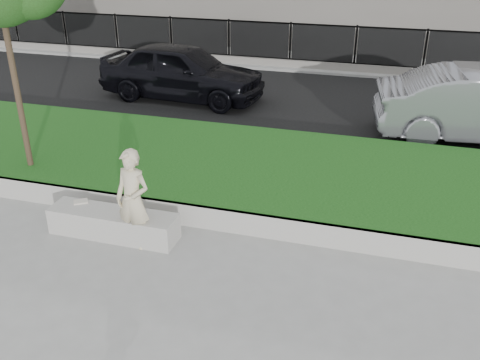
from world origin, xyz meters
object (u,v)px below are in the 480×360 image
(car_dark, at_px, (182,71))
(man, at_px, (133,200))
(stone_bench, at_px, (114,224))
(book, at_px, (81,202))

(car_dark, bearing_deg, man, -158.80)
(stone_bench, height_order, car_dark, car_dark)
(man, xyz_separation_m, car_dark, (-2.20, 7.39, 0.03))
(man, height_order, book, man)
(car_dark, bearing_deg, stone_bench, -162.00)
(stone_bench, relative_size, book, 9.35)
(stone_bench, xyz_separation_m, car_dark, (-1.72, 7.24, 0.62))
(stone_bench, height_order, man, man)
(man, distance_m, car_dark, 7.71)
(stone_bench, xyz_separation_m, book, (-0.66, 0.15, 0.23))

